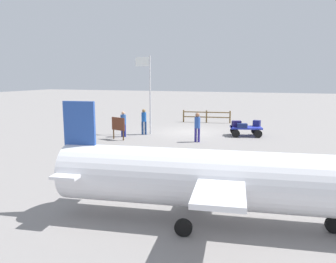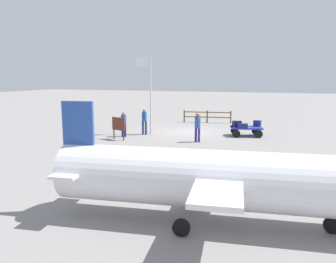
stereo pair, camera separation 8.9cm
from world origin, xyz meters
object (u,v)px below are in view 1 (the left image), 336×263
(flagpole, at_px, (148,87))
(airplane_near, at_px, (234,180))
(suitcase_dark, at_px, (242,126))
(worker_supervisor, at_px, (123,122))
(suitcase_navy, at_px, (237,124))
(worker_lead, at_px, (197,125))
(suitcase_tan, at_px, (257,123))
(luggage_cart, at_px, (245,129))
(suitcase_grey, at_px, (236,123))
(signboard, at_px, (118,125))
(worker_trailing, at_px, (144,120))

(flagpole, bearing_deg, airplane_near, 121.72)
(suitcase_dark, distance_m, flagpole, 6.57)
(worker_supervisor, bearing_deg, suitcase_navy, -158.37)
(worker_lead, bearing_deg, suitcase_tan, -131.33)
(suitcase_navy, bearing_deg, airplane_near, 97.46)
(luggage_cart, bearing_deg, suitcase_grey, -12.55)
(airplane_near, height_order, signboard, airplane_near)
(suitcase_dark, xyz_separation_m, worker_lead, (2.29, 2.48, 0.27))
(flagpole, bearing_deg, suitcase_navy, -167.76)
(suitcase_navy, height_order, worker_trailing, worker_trailing)
(suitcase_grey, relative_size, worker_lead, 0.31)
(suitcase_tan, xyz_separation_m, airplane_near, (-0.55, 13.93, 0.42))
(suitcase_navy, xyz_separation_m, worker_supervisor, (6.80, 2.70, 0.16))
(suitcase_tan, distance_m, worker_trailing, 7.41)
(worker_trailing, bearing_deg, suitcase_dark, -168.99)
(suitcase_grey, xyz_separation_m, signboard, (6.52, 4.03, 0.11))
(suitcase_grey, relative_size, airplane_near, 0.06)
(worker_supervisor, xyz_separation_m, airplane_near, (-8.53, 10.52, 0.25))
(suitcase_navy, xyz_separation_m, flagpole, (5.68, 1.23, 2.34))
(worker_supervisor, bearing_deg, suitcase_grey, -155.72)
(luggage_cart, bearing_deg, airplane_near, 95.11)
(luggage_cart, xyz_separation_m, suitcase_grey, (0.65, -0.14, 0.32))
(suitcase_tan, bearing_deg, suitcase_grey, 16.97)
(worker_supervisor, relative_size, flagpole, 0.32)
(worker_supervisor, bearing_deg, airplane_near, 129.04)
(airplane_near, bearing_deg, signboard, -48.67)
(luggage_cart, bearing_deg, flagpole, 12.76)
(suitcase_navy, bearing_deg, flagpole, 12.24)
(suitcase_navy, relative_size, signboard, 0.44)
(suitcase_grey, height_order, suitcase_navy, suitcase_navy)
(worker_trailing, height_order, airplane_near, airplane_near)
(suitcase_grey, bearing_deg, worker_trailing, 17.95)
(worker_lead, height_order, worker_trailing, worker_lead)
(airplane_near, bearing_deg, worker_lead, -70.69)
(worker_supervisor, bearing_deg, suitcase_dark, -161.75)
(luggage_cart, height_order, flagpole, flagpole)
(worker_lead, bearing_deg, suitcase_navy, -124.28)
(signboard, bearing_deg, airplane_near, 131.33)
(worker_lead, relative_size, flagpole, 0.33)
(airplane_near, bearing_deg, flagpole, -58.28)
(worker_trailing, bearing_deg, worker_lead, 162.27)
(signboard, bearing_deg, worker_lead, -169.22)
(suitcase_dark, relative_size, signboard, 0.51)
(suitcase_tan, bearing_deg, suitcase_dark, 52.31)
(suitcase_navy, bearing_deg, worker_supervisor, 21.63)
(worker_supervisor, distance_m, flagpole, 2.86)
(suitcase_tan, xyz_separation_m, signboard, (7.82, 4.42, 0.09))
(suitcase_grey, distance_m, suitcase_tan, 1.36)
(suitcase_tan, relative_size, airplane_near, 0.05)
(worker_lead, relative_size, airplane_near, 0.18)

